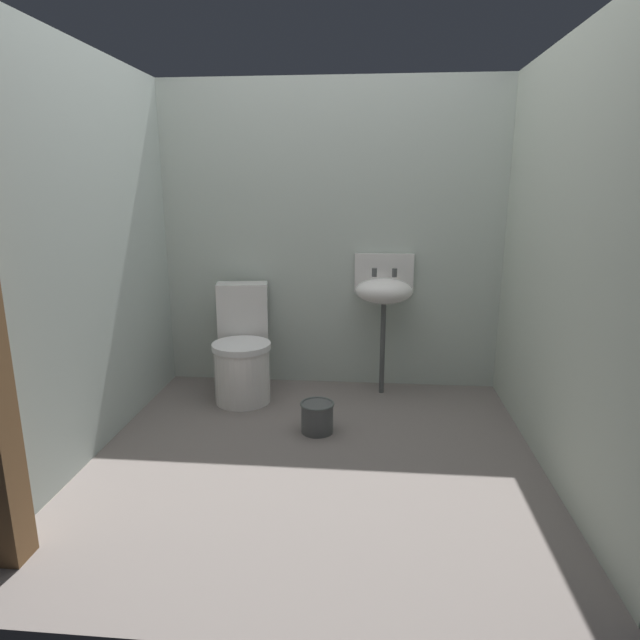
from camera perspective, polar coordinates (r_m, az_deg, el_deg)
ground_plane at (r=3.15m, az=-0.48°, el=-14.45°), size 2.84×2.67×0.08m
wall_back at (r=3.97m, az=1.19°, el=8.67°), size 2.84×0.10×2.18m
wall_left at (r=3.27m, az=-23.24°, el=6.35°), size 0.10×2.47×2.18m
wall_right at (r=3.05m, az=24.32°, el=5.76°), size 0.10×2.47×2.18m
toilet_near_wall at (r=3.82m, az=-8.18°, el=-3.48°), size 0.48×0.65×0.78m
sink at (r=3.80m, az=6.78°, el=3.20°), size 0.42×0.35×0.99m
bucket at (r=3.33m, az=-0.30°, el=-10.15°), size 0.21×0.21×0.19m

